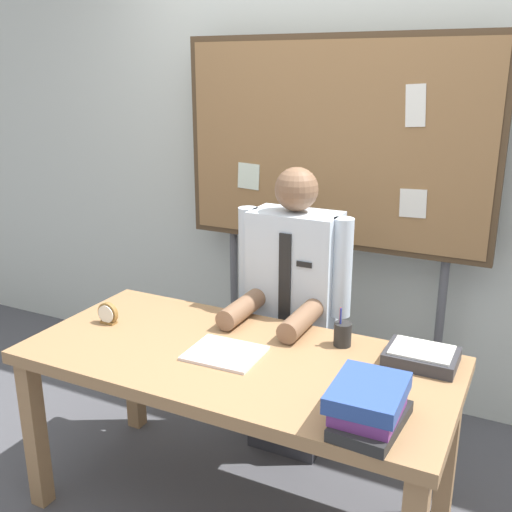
# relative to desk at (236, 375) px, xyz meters

# --- Properties ---
(ground_plane) EXTENTS (12.00, 12.00, 0.00)m
(ground_plane) POSITION_rel_desk_xyz_m (0.00, 0.00, -0.64)
(ground_plane) COLOR #4C4C51
(back_wall) EXTENTS (6.40, 0.08, 2.70)m
(back_wall) POSITION_rel_desk_xyz_m (0.00, 1.23, 0.71)
(back_wall) COLOR silver
(back_wall) RESTS_ON ground_plane
(desk) EXTENTS (1.66, 0.77, 0.72)m
(desk) POSITION_rel_desk_xyz_m (0.00, 0.00, 0.00)
(desk) COLOR #9E754C
(desk) RESTS_ON ground_plane
(person) EXTENTS (0.55, 0.56, 1.37)m
(person) POSITION_rel_desk_xyz_m (0.00, 0.56, -0.00)
(person) COLOR #2D2D33
(person) RESTS_ON ground_plane
(bulletin_board) EXTENTS (1.61, 0.09, 1.94)m
(bulletin_board) POSITION_rel_desk_xyz_m (0.00, 1.03, 0.76)
(bulletin_board) COLOR #4C3823
(bulletin_board) RESTS_ON ground_plane
(book_stack) EXTENTS (0.23, 0.31, 0.13)m
(book_stack) POSITION_rel_desk_xyz_m (0.59, -0.23, 0.15)
(book_stack) COLOR #262626
(book_stack) RESTS_ON desk
(open_notebook) EXTENTS (0.28, 0.24, 0.01)m
(open_notebook) POSITION_rel_desk_xyz_m (-0.04, -0.02, 0.09)
(open_notebook) COLOR silver
(open_notebook) RESTS_ON desk
(desk_clock) EXTENTS (0.10, 0.04, 0.10)m
(desk_clock) POSITION_rel_desk_xyz_m (-0.63, 0.01, 0.13)
(desk_clock) COLOR olive
(desk_clock) RESTS_ON desk
(pen_holder) EXTENTS (0.07, 0.07, 0.16)m
(pen_holder) POSITION_rel_desk_xyz_m (0.34, 0.26, 0.14)
(pen_holder) COLOR #262626
(pen_holder) RESTS_ON desk
(paper_tray) EXTENTS (0.26, 0.20, 0.06)m
(paper_tray) POSITION_rel_desk_xyz_m (0.65, 0.25, 0.11)
(paper_tray) COLOR #333338
(paper_tray) RESTS_ON desk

